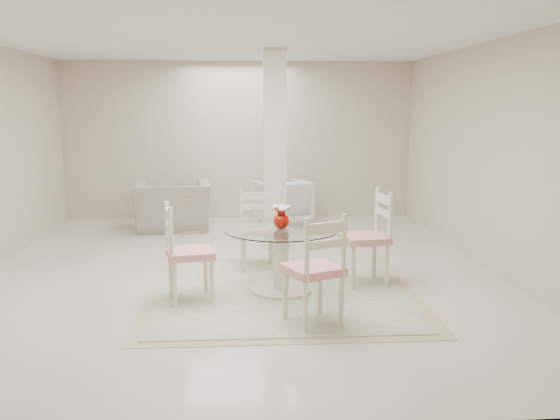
{
  "coord_description": "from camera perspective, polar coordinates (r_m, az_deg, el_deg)",
  "views": [
    {
      "loc": [
        0.05,
        -6.82,
        1.94
      ],
      "look_at": [
        0.45,
        -0.63,
        0.85
      ],
      "focal_mm": 38.0,
      "sensor_mm": 36.0,
      "label": 1
    }
  ],
  "objects": [
    {
      "name": "red_vase",
      "position": [
        6.11,
        0.13,
        -0.65
      ],
      "size": [
        0.19,
        0.18,
        0.25
      ],
      "color": "#9C0D04",
      "rests_on": "dining_table"
    },
    {
      "name": "area_rug",
      "position": [
        6.31,
        0.12,
        -7.88
      ],
      "size": [
        2.8,
        2.8,
        0.02
      ],
      "color": "tan",
      "rests_on": "ground"
    },
    {
      "name": "recliner_taupe",
      "position": [
        9.56,
        -10.32,
        0.41
      ],
      "size": [
        1.26,
        1.13,
        0.76
      ],
      "primitive_type": "imported",
      "rotation": [
        0.0,
        0.0,
        3.23
      ],
      "color": "#9E9283",
      "rests_on": "ground"
    },
    {
      "name": "dining_table",
      "position": [
        6.21,
        0.12,
        -4.86
      ],
      "size": [
        1.2,
        1.2,
        0.69
      ],
      "rotation": [
        0.0,
        0.0,
        0.24
      ],
      "color": "#F1E1C6",
      "rests_on": "ground"
    },
    {
      "name": "ground",
      "position": [
        7.09,
        -3.97,
        -5.94
      ],
      "size": [
        7.0,
        7.0,
        0.0
      ],
      "primitive_type": "plane",
      "color": "silver",
      "rests_on": "ground"
    },
    {
      "name": "room_shell",
      "position": [
        6.82,
        -4.15,
        9.23
      ],
      "size": [
        6.02,
        7.02,
        2.71
      ],
      "color": "beige",
      "rests_on": "ground"
    },
    {
      "name": "armchair_white",
      "position": [
        9.79,
        0.24,
        0.75
      ],
      "size": [
        1.02,
        1.04,
        0.75
      ],
      "primitive_type": "imported",
      "rotation": [
        0.0,
        0.0,
        3.47
      ],
      "color": "white",
      "rests_on": "ground"
    },
    {
      "name": "dining_chair_south",
      "position": [
        5.22,
        3.62,
        -5.01
      ],
      "size": [
        0.59,
        0.59,
        1.13
      ],
      "rotation": [
        0.0,
        0.0,
        3.55
      ],
      "color": "beige",
      "rests_on": "ground"
    },
    {
      "name": "dining_chair_north",
      "position": [
        7.12,
        -2.23,
        -1.24
      ],
      "size": [
        0.45,
        0.45,
        1.06
      ],
      "rotation": [
        0.0,
        0.0,
        0.06
      ],
      "color": "beige",
      "rests_on": "ground"
    },
    {
      "name": "column",
      "position": [
        8.15,
        -0.52,
        5.81
      ],
      "size": [
        0.3,
        0.3,
        2.7
      ],
      "primitive_type": "cube",
      "color": "beige",
      "rests_on": "ground"
    },
    {
      "name": "dining_chair_east",
      "position": [
        6.51,
        8.78,
        -1.93
      ],
      "size": [
        0.52,
        0.52,
        1.16
      ],
      "rotation": [
        0.0,
        0.0,
        -1.43
      ],
      "color": "beige",
      "rests_on": "ground"
    },
    {
      "name": "side_table",
      "position": [
        9.4,
        -8.81,
        -0.47
      ],
      "size": [
        0.54,
        0.54,
        0.56
      ],
      "color": "tan",
      "rests_on": "ground"
    },
    {
      "name": "dining_chair_west",
      "position": [
        5.94,
        -9.35,
        -3.39
      ],
      "size": [
        0.53,
        0.53,
        1.1
      ],
      "rotation": [
        0.0,
        0.0,
        1.79
      ],
      "color": "#F6E7CA",
      "rests_on": "ground"
    }
  ]
}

